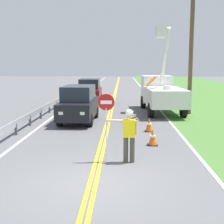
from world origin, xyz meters
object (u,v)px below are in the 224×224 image
Objects in this scene: oncoming_suv_nearest at (79,104)px; traffic_cone_lead at (153,137)px; utility_pole_near at (191,50)px; traffic_cone_mid at (149,125)px; oncoming_suv_second at (90,91)px; utility_bucket_truck at (161,91)px; flagger_worker at (129,132)px; stop_sign_paddle at (106,112)px.

traffic_cone_lead is at bearing -54.35° from oncoming_suv_nearest.
utility_pole_near is 7.63m from traffic_cone_mid.
traffic_cone_lead is at bearing -74.05° from oncoming_suv_second.
utility_pole_near is (7.01, 3.14, 3.21)m from oncoming_suv_nearest.
oncoming_suv_nearest is at bearing -155.85° from utility_pole_near.
oncoming_suv_nearest is 1.00× the size of oncoming_suv_second.
flagger_worker is at bearing -101.97° from utility_bucket_truck.
stop_sign_paddle reaches higher than oncoming_suv_nearest.
stop_sign_paddle is at bearing -75.24° from oncoming_suv_nearest.
utility_bucket_truck reaches higher than oncoming_suv_second.
flagger_worker is at bearing -114.23° from traffic_cone_lead.
stop_sign_paddle is 3.17m from traffic_cone_lead.
flagger_worker is 0.22× the size of utility_pole_near.
traffic_cone_lead is (-3.24, -8.40, -3.93)m from utility_pole_near.
utility_pole_near is (7.29, -5.77, 3.21)m from oncoming_suv_second.
oncoming_suv_nearest reaches higher than traffic_cone_mid.
flagger_worker is at bearing -102.61° from traffic_cone_mid.
traffic_cone_mid is (4.13, -11.49, -0.72)m from oncoming_suv_second.
traffic_cone_lead is (-1.45, -9.45, -1.09)m from utility_bucket_truck.
flagger_worker is 0.39× the size of oncoming_suv_second.
stop_sign_paddle is 12.11m from utility_bucket_truck.
oncoming_suv_second reaches higher than traffic_cone_lead.
utility_pole_near is 11.68× the size of traffic_cone_lead.
utility_bucket_truck is at bearing 38.71° from oncoming_suv_nearest.
traffic_cone_mid is (1.88, 4.90, -1.37)m from stop_sign_paddle.
oncoming_suv_second is at bearing 100.36° from flagger_worker.
oncoming_suv_nearest is at bearing -88.20° from oncoming_suv_second.
oncoming_suv_nearest reaches higher than flagger_worker.
flagger_worker reaches higher than traffic_cone_mid.
stop_sign_paddle is 0.28× the size of utility_pole_near.
traffic_cone_lead is at bearing -91.69° from traffic_cone_mid.
oncoming_suv_second is 6.62× the size of traffic_cone_mid.
flagger_worker is 2.61× the size of traffic_cone_mid.
oncoming_suv_second is (-0.28, 8.92, 0.00)m from oncoming_suv_nearest.
utility_pole_near reaches higher than flagger_worker.
stop_sign_paddle is 0.50× the size of oncoming_suv_second.
utility_bucket_truck is at bearing 78.03° from flagger_worker.
traffic_cone_mid is at bearing 77.39° from flagger_worker.
stop_sign_paddle is 7.76m from oncoming_suv_nearest.
oncoming_suv_nearest is (-1.97, 7.48, -0.65)m from stop_sign_paddle.
traffic_cone_mid is (-1.37, -6.76, -1.09)m from utility_bucket_truck.
flagger_worker is 0.26× the size of utility_bucket_truck.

